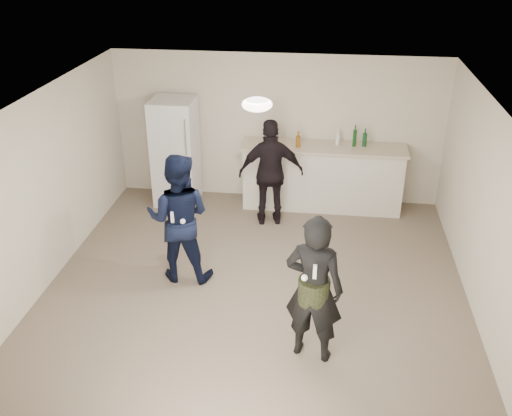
# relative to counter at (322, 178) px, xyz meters

# --- Properties ---
(floor) EXTENTS (6.00, 6.00, 0.00)m
(floor) POSITION_rel_counter_xyz_m (-0.80, -2.67, -0.53)
(floor) COLOR #6B5B4C
(floor) RESTS_ON ground
(ceiling) EXTENTS (6.00, 6.00, 0.00)m
(ceiling) POSITION_rel_counter_xyz_m (-0.80, -2.67, 1.98)
(ceiling) COLOR silver
(ceiling) RESTS_ON wall_back
(wall_back) EXTENTS (6.00, 0.00, 6.00)m
(wall_back) POSITION_rel_counter_xyz_m (-0.80, 0.33, 0.72)
(wall_back) COLOR beige
(wall_back) RESTS_ON floor
(wall_front) EXTENTS (6.00, 0.00, 6.00)m
(wall_front) POSITION_rel_counter_xyz_m (-0.80, -5.67, 0.72)
(wall_front) COLOR beige
(wall_front) RESTS_ON floor
(wall_left) EXTENTS (0.00, 6.00, 6.00)m
(wall_left) POSITION_rel_counter_xyz_m (-3.55, -2.67, 0.72)
(wall_left) COLOR beige
(wall_left) RESTS_ON floor
(wall_right) EXTENTS (0.00, 6.00, 6.00)m
(wall_right) POSITION_rel_counter_xyz_m (1.95, -2.67, 0.72)
(wall_right) COLOR beige
(wall_right) RESTS_ON floor
(counter) EXTENTS (2.60, 0.56, 1.05)m
(counter) POSITION_rel_counter_xyz_m (0.00, 0.00, 0.00)
(counter) COLOR silver
(counter) RESTS_ON floor
(counter_top) EXTENTS (2.68, 0.64, 0.04)m
(counter_top) POSITION_rel_counter_xyz_m (0.00, 0.00, 0.55)
(counter_top) COLOR beige
(counter_top) RESTS_ON counter
(fridge) EXTENTS (0.70, 0.70, 1.80)m
(fridge) POSITION_rel_counter_xyz_m (-2.46, -0.07, 0.38)
(fridge) COLOR white
(fridge) RESTS_ON floor
(fridge_handle) EXTENTS (0.02, 0.02, 0.60)m
(fridge_handle) POSITION_rel_counter_xyz_m (-2.18, -0.44, 0.78)
(fridge_handle) COLOR silver
(fridge_handle) RESTS_ON fridge
(ceiling_dome) EXTENTS (0.36, 0.36, 0.16)m
(ceiling_dome) POSITION_rel_counter_xyz_m (-0.80, -2.37, 1.93)
(ceiling_dome) COLOR white
(ceiling_dome) RESTS_ON ceiling
(shaker) EXTENTS (0.08, 0.08, 0.17)m
(shaker) POSITION_rel_counter_xyz_m (-0.76, -0.12, 0.65)
(shaker) COLOR silver
(shaker) RESTS_ON counter_top
(man) EXTENTS (0.87, 0.68, 1.78)m
(man) POSITION_rel_counter_xyz_m (-1.83, -2.37, 0.36)
(man) COLOR #0E1A3E
(man) RESTS_ON floor
(woman) EXTENTS (0.71, 0.54, 1.74)m
(woman) POSITION_rel_counter_xyz_m (-0.01, -3.74, 0.34)
(woman) COLOR black
(woman) RESTS_ON floor
(camo_shorts) EXTENTS (0.34, 0.34, 0.28)m
(camo_shorts) POSITION_rel_counter_xyz_m (-0.01, -3.74, 0.32)
(camo_shorts) COLOR #283217
(camo_shorts) RESTS_ON woman
(spectator) EXTENTS (1.06, 0.59, 1.72)m
(spectator) POSITION_rel_counter_xyz_m (-0.79, -0.66, 0.33)
(spectator) COLOR black
(spectator) RESTS_ON floor
(remote_man) EXTENTS (0.04, 0.04, 0.15)m
(remote_man) POSITION_rel_counter_xyz_m (-1.83, -2.65, 0.53)
(remote_man) COLOR white
(remote_man) RESTS_ON man
(nunchuk_man) EXTENTS (0.07, 0.07, 0.07)m
(nunchuk_man) POSITION_rel_counter_xyz_m (-1.71, -2.62, 0.45)
(nunchuk_man) COLOR white
(nunchuk_man) RESTS_ON man
(remote_woman) EXTENTS (0.04, 0.04, 0.15)m
(remote_woman) POSITION_rel_counter_xyz_m (-0.01, -3.99, 0.72)
(remote_woman) COLOR silver
(remote_woman) RESTS_ON woman
(nunchuk_woman) EXTENTS (0.07, 0.07, 0.07)m
(nunchuk_woman) POSITION_rel_counter_xyz_m (-0.11, -3.96, 0.62)
(nunchuk_woman) COLOR white
(nunchuk_woman) RESTS_ON woman
(bottle_cluster) EXTENTS (1.58, 0.33, 0.28)m
(bottle_cluster) POSITION_rel_counter_xyz_m (-0.02, 0.07, 0.68)
(bottle_cluster) COLOR #123F1C
(bottle_cluster) RESTS_ON counter_top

